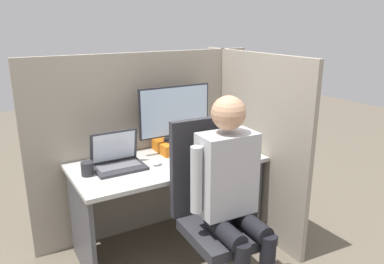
% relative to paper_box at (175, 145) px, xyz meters
% --- Properties ---
extents(cubicle_panel_back, '(1.90, 0.04, 1.47)m').
position_rel_paper_box_xyz_m(cubicle_panel_back, '(-0.16, 0.18, -0.01)').
color(cubicle_panel_back, gray).
rests_on(cubicle_panel_back, ground).
extents(cubicle_panel_right, '(0.04, 1.30, 1.47)m').
position_rel_paper_box_xyz_m(cubicle_panel_right, '(0.57, -0.25, -0.01)').
color(cubicle_panel_right, gray).
rests_on(cubicle_panel_right, ground).
extents(desk, '(1.40, 0.67, 0.70)m').
position_rel_paper_box_xyz_m(desk, '(-0.16, -0.18, -0.22)').
color(desk, '#B7B7B2').
rests_on(desk, ground).
extents(paper_box, '(0.30, 0.25, 0.09)m').
position_rel_paper_box_xyz_m(paper_box, '(0.00, 0.00, 0.00)').
color(paper_box, orange).
rests_on(paper_box, desk).
extents(monitor, '(0.60, 0.19, 0.44)m').
position_rel_paper_box_xyz_m(monitor, '(0.00, 0.00, 0.27)').
color(monitor, '#232328').
rests_on(monitor, paper_box).
extents(laptop, '(0.35, 0.25, 0.26)m').
position_rel_paper_box_xyz_m(laptop, '(-0.53, -0.12, 0.01)').
color(laptop, '#2D2D33').
rests_on(laptop, desk).
extents(mouse, '(0.07, 0.04, 0.03)m').
position_rel_paper_box_xyz_m(mouse, '(-0.27, -0.22, -0.03)').
color(mouse, silver).
rests_on(mouse, desk).
extents(stapler, '(0.04, 0.16, 0.06)m').
position_rel_paper_box_xyz_m(stapler, '(0.43, -0.11, -0.01)').
color(stapler, black).
rests_on(stapler, desk).
extents(carrot_toy, '(0.04, 0.12, 0.04)m').
position_rel_paper_box_xyz_m(carrot_toy, '(0.16, -0.36, -0.02)').
color(carrot_toy, orange).
rests_on(carrot_toy, desk).
extents(office_chair, '(0.53, 0.57, 1.11)m').
position_rel_paper_box_xyz_m(office_chair, '(-0.11, -0.73, -0.19)').
color(office_chair, '#2D2D33').
rests_on(office_chair, ground).
extents(person, '(0.48, 0.44, 1.30)m').
position_rel_paper_box_xyz_m(person, '(-0.10, -0.90, 0.01)').
color(person, black).
rests_on(person, ground).
extents(coffee_mug, '(0.09, 0.09, 0.08)m').
position_rel_paper_box_xyz_m(coffee_mug, '(0.41, -0.02, -0.00)').
color(coffee_mug, '#232328').
rests_on(coffee_mug, desk).
extents(pen_cup, '(0.08, 0.08, 0.09)m').
position_rel_paper_box_xyz_m(pen_cup, '(-0.75, -0.15, 0.00)').
color(pen_cup, '#28282D').
rests_on(pen_cup, desk).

